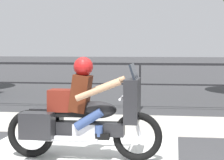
% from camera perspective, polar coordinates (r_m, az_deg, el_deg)
% --- Properties ---
extents(sidewalk_band, '(44.00, 2.40, 0.01)m').
position_cam_1_polar(sidewalk_band, '(9.50, 2.64, -5.75)').
color(sidewalk_band, '#B7B2A8').
rests_on(sidewalk_band, ground).
extents(fence_railing, '(36.00, 0.05, 1.25)m').
position_cam_1_polar(fence_railing, '(11.46, 3.68, 0.91)').
color(fence_railing, black).
rests_on(fence_railing, ground).
extents(motorcycle, '(2.36, 0.76, 1.53)m').
position_cam_1_polar(motorcycle, '(6.52, -3.89, -4.47)').
color(motorcycle, black).
rests_on(motorcycle, ground).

